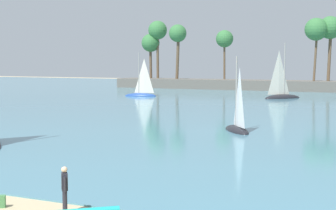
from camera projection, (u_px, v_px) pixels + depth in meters
name	position (u px, v px, depth m)	size (l,w,h in m)	color
palm_headland	(334.00, 70.00, 87.27)	(85.60, 6.12, 12.96)	#605B54
person_at_waterline	(65.00, 189.00, 17.64)	(0.38, 0.45, 1.67)	#23232D
backpack_near_kite	(1.00, 202.00, 18.60)	(0.36, 0.36, 0.44)	#47844C
sailboat_near_shore	(282.00, 93.00, 71.65)	(4.95, 5.38, 8.17)	black
sailboat_mid_bay	(237.00, 124.00, 38.17)	(3.34, 4.02, 5.89)	black
sailboat_far_left	(141.00, 92.00, 76.17)	(4.88, 2.34, 6.80)	#234793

